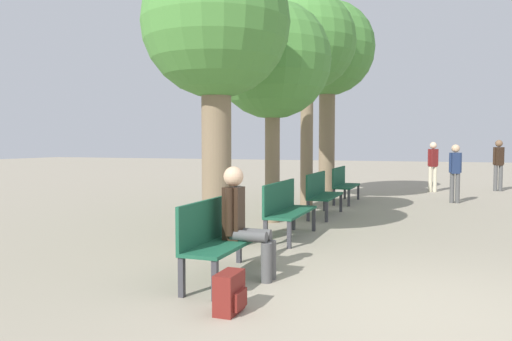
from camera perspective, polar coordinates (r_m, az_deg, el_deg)
The scene contains 14 objects.
ground_plane at distance 5.24m, azimuth 16.68°, elevation -14.98°, with size 80.00×80.00×0.00m, color gray.
bench_row_0 at distance 5.99m, azimuth -4.05°, elevation -7.13°, with size 0.47×1.69×0.96m.
bench_row_1 at distance 8.51m, azimuth 3.45°, elevation -4.06°, with size 0.47×1.69×0.96m.
bench_row_2 at distance 11.11m, azimuth 7.45°, elevation -2.37°, with size 0.47×1.69×0.96m.
bench_row_3 at distance 13.76m, azimuth 9.92°, elevation -1.32°, with size 0.47×1.69×0.96m.
tree_row_0 at distance 7.78m, azimuth -4.60°, elevation 15.76°, with size 2.23×2.23×4.53m.
tree_row_1 at distance 10.26m, azimuth 1.90°, elevation 12.31°, with size 2.36×2.36×4.46m.
tree_row_2 at distance 13.07m, azimuth 5.88°, elevation 14.26°, with size 2.47×2.47×5.43m.
tree_row_3 at distance 15.45m, azimuth 8.17°, elevation 13.31°, with size 2.81×2.81×5.84m.
person_seated at distance 5.96m, azimuth -1.50°, elevation -5.60°, with size 0.63×0.36×1.34m.
backpack at distance 4.90m, azimuth -3.01°, elevation -13.79°, with size 0.23×0.37×0.39m.
pedestrian_near at distance 18.50m, azimuth 25.97°, elevation 0.90°, with size 0.35×0.30×1.71m.
pedestrian_mid at distance 17.46m, azimuth 19.57°, elevation 0.78°, with size 0.33×0.29×1.64m.
pedestrian_far at distance 14.38m, azimuth 21.81°, elevation 0.10°, with size 0.32×0.23×1.58m.
Camera 1 is at (0.27, -4.98, 1.62)m, focal length 35.00 mm.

